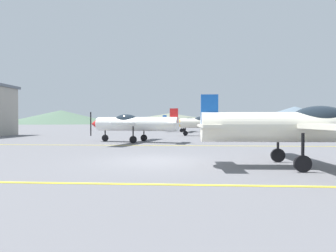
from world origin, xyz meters
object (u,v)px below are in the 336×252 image
Objects in this scene: airplane_mid at (133,123)px; airplane_far at (207,123)px; airplane_near at (303,126)px; airplane_back at (186,122)px.

airplane_far is (6.62, 9.65, 0.00)m from airplane_mid.
airplane_near is 1.00× the size of airplane_mid.
airplane_far is 11.45m from airplane_back.
airplane_mid is 21.27m from airplane_back.
airplane_back is at bearing 101.99° from airplane_far.
airplane_back is at bearing 78.51° from airplane_mid.
airplane_far is 1.00× the size of airplane_back.
airplane_back is (4.24, 20.85, 0.00)m from airplane_mid.
airplane_far is at bearing 55.55° from airplane_mid.
airplane_far is (-1.65, 20.79, 0.00)m from airplane_near.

